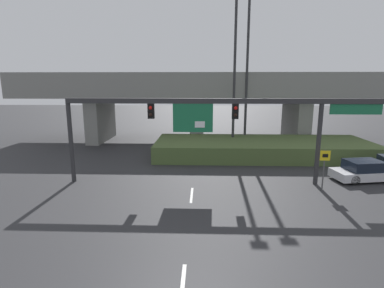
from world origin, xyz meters
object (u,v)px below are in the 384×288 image
(highway_light_pole_far, at_px, (247,68))
(signal_gantry, at_px, (216,114))
(parked_sedan_near_right, at_px, (365,171))
(speed_limit_sign, at_px, (324,164))
(highway_light_pole_near, at_px, (235,72))

(highway_light_pole_far, bearing_deg, signal_gantry, -107.65)
(signal_gantry, relative_size, parked_sedan_near_right, 4.38)
(signal_gantry, bearing_deg, speed_limit_sign, -10.00)
(parked_sedan_near_right, bearing_deg, signal_gantry, 175.78)
(signal_gantry, distance_m, parked_sedan_near_right, 10.83)
(highway_light_pole_far, relative_size, parked_sedan_near_right, 3.30)
(speed_limit_sign, height_order, highway_light_pole_near, highway_light_pole_near)
(highway_light_pole_far, xyz_separation_m, parked_sedan_near_right, (6.71, -9.60, -7.16))
(highway_light_pole_far, bearing_deg, parked_sedan_near_right, -55.05)
(signal_gantry, bearing_deg, highway_light_pole_near, 77.51)
(speed_limit_sign, height_order, highway_light_pole_far, highway_light_pole_far)
(parked_sedan_near_right, bearing_deg, speed_limit_sign, -159.38)
(speed_limit_sign, xyz_separation_m, parked_sedan_near_right, (3.57, 2.07, -1.02))
(signal_gantry, relative_size, speed_limit_sign, 7.78)
(signal_gantry, xyz_separation_m, parked_sedan_near_right, (10.06, 0.92, -3.91))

